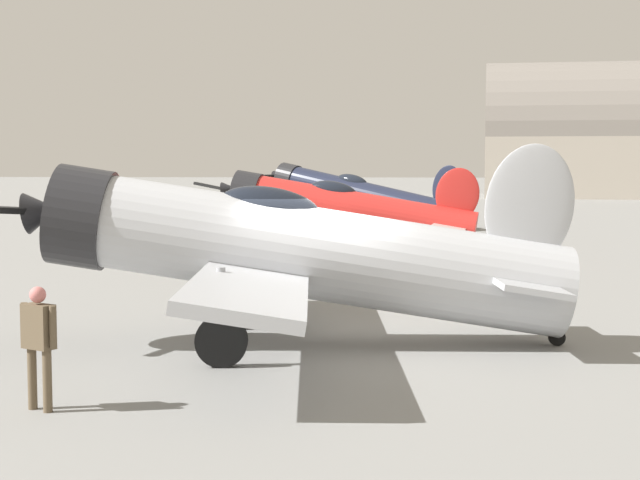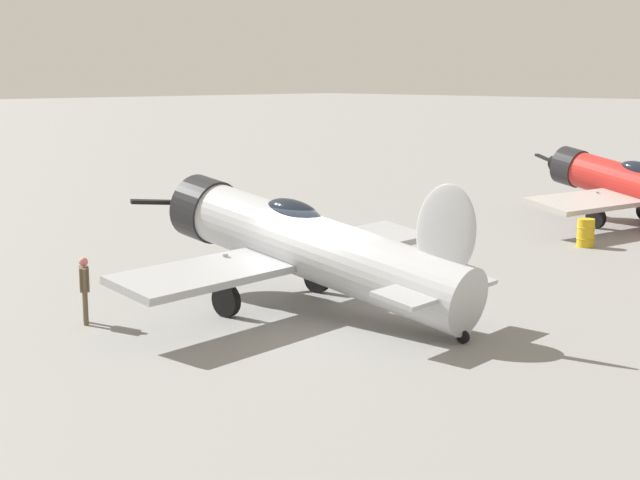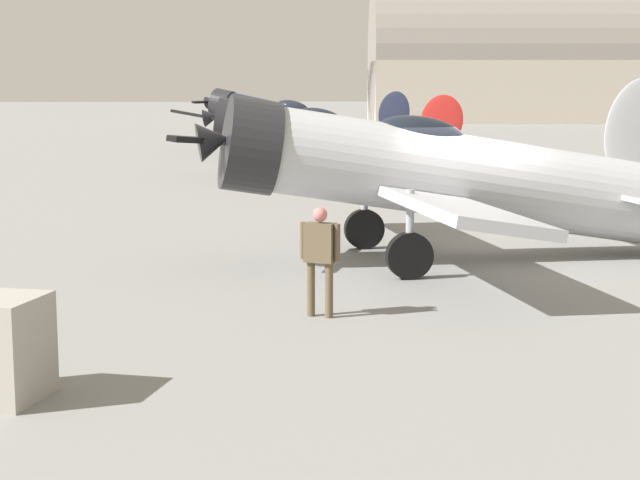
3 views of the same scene
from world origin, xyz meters
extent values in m
plane|color=gray|center=(0.00, 0.00, 0.00)|extent=(400.00, 400.00, 0.00)
cylinder|color=#B7BABF|center=(0.00, 0.00, 1.56)|extent=(2.34, 8.62, 2.83)
cylinder|color=#232326|center=(0.37, -3.97, 2.19)|extent=(1.78, 1.30, 1.79)
cone|color=#232326|center=(0.43, -4.61, 2.29)|extent=(0.76, 0.71, 0.77)
cube|color=black|center=(0.45, -4.76, 2.29)|extent=(2.77, 1.23, 0.33)
ellipsoid|color=black|center=(0.08, -0.83, 2.35)|extent=(0.92, 1.85, 0.94)
cube|color=#ADAFB5|center=(0.09, -1.00, 1.29)|extent=(10.24, 2.57, 0.43)
ellipsoid|color=#B7BABF|center=(-0.33, 3.50, 2.37)|extent=(0.29, 1.81, 2.31)
cube|color=#ADAFB5|center=(-0.31, 3.30, 1.12)|extent=(3.49, 1.42, 0.27)
cylinder|color=#999BA0|center=(1.81, -1.34, 0.96)|extent=(0.14, 0.14, 1.12)
cylinder|color=black|center=(1.81, -1.34, 0.40)|extent=(0.27, 0.82, 0.80)
cylinder|color=#999BA0|center=(-1.53, -1.66, 0.96)|extent=(0.14, 0.14, 1.12)
cylinder|color=black|center=(-1.53, -1.66, 0.40)|extent=(0.27, 0.82, 0.80)
cylinder|color=black|center=(-0.38, 4.00, 0.14)|extent=(0.13, 0.29, 0.28)
cylinder|color=red|center=(-17.78, -0.24, 1.39)|extent=(2.45, 8.63, 2.72)
cylinder|color=#232326|center=(-18.28, -4.21, 2.04)|extent=(1.64, 1.31, 1.63)
cone|color=#232326|center=(-18.36, -4.85, 2.14)|extent=(0.70, 0.72, 0.71)
cube|color=black|center=(-18.38, -5.00, 2.14)|extent=(1.38, 2.66, 0.54)
ellipsoid|color=black|center=(-17.88, -1.07, 2.12)|extent=(0.98, 1.87, 0.94)
cube|color=#BCB7B2|center=(-17.90, -1.24, 1.17)|extent=(10.61, 3.24, 0.49)
ellipsoid|color=red|center=(-17.34, 3.27, 2.02)|extent=(0.34, 1.77, 2.06)
cube|color=#BCB7B2|center=(-17.37, 3.07, 0.93)|extent=(3.51, 1.52, 0.27)
cylinder|color=#999BA0|center=(-16.38, -1.94, 0.90)|extent=(0.14, 0.14, 0.99)
cylinder|color=black|center=(-16.38, -1.94, 0.40)|extent=(0.30, 0.82, 0.80)
cylinder|color=#999BA0|center=(-19.55, -1.54, 0.90)|extent=(0.14, 0.14, 0.99)
cylinder|color=black|center=(-19.55, -1.54, 0.40)|extent=(0.30, 0.82, 0.80)
cylinder|color=black|center=(-17.28, 3.77, 0.14)|extent=(0.13, 0.29, 0.28)
cylinder|color=#1E2338|center=(-30.70, -0.22, 1.45)|extent=(5.90, 9.45, 3.16)
cylinder|color=#232326|center=(-32.94, -4.42, 2.34)|extent=(1.84, 1.71, 1.61)
cone|color=#232326|center=(-33.24, -4.99, 2.46)|extent=(0.85, 0.86, 0.70)
cube|color=black|center=(-33.31, -5.12, 2.46)|extent=(2.94, 1.67, 0.14)
ellipsoid|color=black|center=(-31.17, -1.10, 2.21)|extent=(1.52, 1.94, 0.98)
cube|color=#282D42|center=(-31.26, -1.27, 1.30)|extent=(9.70, 6.21, 0.48)
ellipsoid|color=#1E2338|center=(-28.74, 3.45, 1.98)|extent=(0.98, 1.69, 2.31)
cube|color=#282D42|center=(-28.83, 3.27, 0.77)|extent=(3.52, 2.57, 0.30)
cylinder|color=#999BA0|center=(-30.15, -2.54, 0.97)|extent=(0.14, 0.14, 1.15)
cylinder|color=black|center=(-30.15, -2.54, 0.40)|extent=(0.55, 0.80, 0.80)
cylinder|color=#999BA0|center=(-32.93, -1.05, 0.97)|extent=(0.14, 0.14, 1.15)
cylinder|color=black|center=(-32.93, -1.05, 0.40)|extent=(0.55, 0.80, 0.80)
cylinder|color=black|center=(-28.46, 3.97, 0.14)|extent=(0.22, 0.29, 0.28)
cylinder|color=brown|center=(4.47, -3.24, 0.39)|extent=(0.11, 0.11, 0.78)
cylinder|color=brown|center=(4.60, -3.00, 0.39)|extent=(0.11, 0.11, 0.78)
cube|color=brown|center=(4.54, -3.12, 1.06)|extent=(0.39, 0.48, 0.56)
sphere|color=#C56F6C|center=(4.54, -3.12, 1.46)|extent=(0.21, 0.21, 0.21)
cylinder|color=brown|center=(4.41, -3.35, 1.08)|extent=(0.09, 0.09, 0.52)
cylinder|color=brown|center=(4.66, -2.89, 1.08)|extent=(0.09, 0.09, 0.52)
cylinder|color=gold|center=(-12.65, -0.20, 0.47)|extent=(0.57, 0.57, 0.95)
torus|color=gold|center=(-12.65, -0.20, 0.66)|extent=(0.61, 0.61, 0.04)
torus|color=gold|center=(-12.65, -0.20, 0.28)|extent=(0.61, 0.61, 0.04)
camera|label=1|loc=(15.94, 1.37, 3.08)|focal=53.75mm
camera|label=2|loc=(15.58, 15.88, 5.68)|focal=53.26mm
camera|label=3|loc=(18.75, -4.45, 3.23)|focal=57.91mm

